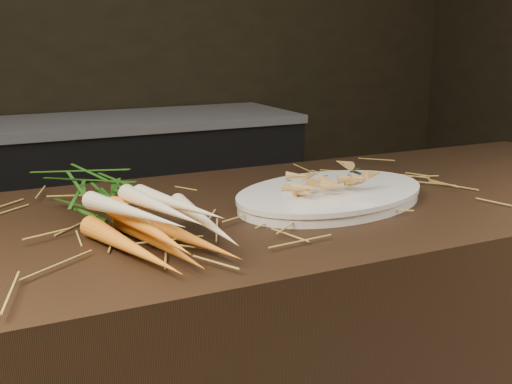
# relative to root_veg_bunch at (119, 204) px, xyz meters

# --- Properties ---
(back_counter) EXTENTS (1.82, 0.62, 0.84)m
(back_counter) POSITION_rel_root_veg_bunch_xyz_m (0.41, 1.90, -0.53)
(back_counter) COLOR black
(back_counter) RESTS_ON ground
(straw_bedding) EXTENTS (1.40, 0.60, 0.02)m
(straw_bedding) POSITION_rel_root_veg_bunch_xyz_m (0.11, 0.02, -0.04)
(straw_bedding) COLOR #A0883C
(straw_bedding) RESTS_ON main_counter
(root_veg_bunch) EXTENTS (0.25, 0.53, 0.10)m
(root_veg_bunch) POSITION_rel_root_veg_bunch_xyz_m (0.00, 0.00, 0.00)
(root_veg_bunch) COLOR orange
(root_veg_bunch) RESTS_ON main_counter
(serving_platter) EXTENTS (0.49, 0.39, 0.02)m
(serving_platter) POSITION_rel_root_veg_bunch_xyz_m (0.43, -0.01, -0.04)
(serving_platter) COLOR white
(serving_platter) RESTS_ON main_counter
(roasted_veg_heap) EXTENTS (0.24, 0.20, 0.05)m
(roasted_veg_heap) POSITION_rel_root_veg_bunch_xyz_m (0.43, -0.01, -0.00)
(roasted_veg_heap) COLOR #AF863E
(roasted_veg_heap) RESTS_ON serving_platter
(serving_fork) EXTENTS (0.02, 0.16, 0.00)m
(serving_fork) POSITION_rel_root_veg_bunch_xyz_m (0.58, 0.01, -0.02)
(serving_fork) COLOR silver
(serving_fork) RESTS_ON serving_platter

